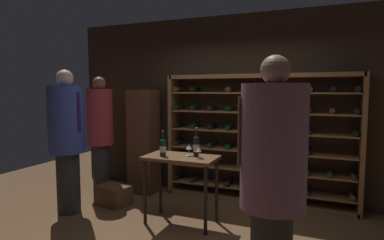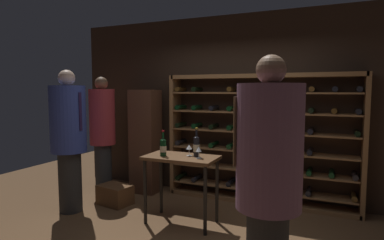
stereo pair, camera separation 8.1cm
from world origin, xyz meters
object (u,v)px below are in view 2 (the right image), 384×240
object	(u,v)px
person_guest_plum_blouse	(103,130)
wine_glass_stemmed_right	(189,148)
wine_bottle_gold_foil	(163,147)
wine_crate	(115,195)
wine_glass_stemmed_left	(199,150)
person_bystander_red_print	(69,135)
display_cabinet	(145,141)
person_guest_khaki	(269,177)
wine_bottle_amber_reserve	(196,146)
tasting_table	(181,166)
wine_rack	(259,139)

from	to	relation	value
person_guest_plum_blouse	wine_glass_stemmed_right	size ratio (longest dim) A/B	13.30
wine_bottle_gold_foil	wine_crate	bearing A→B (deg)	163.06
wine_glass_stemmed_right	wine_glass_stemmed_left	xyz separation A→B (m)	(0.17, -0.09, -0.00)
wine_bottle_gold_foil	wine_glass_stemmed_right	xyz separation A→B (m)	(0.30, 0.15, -0.01)
person_bystander_red_print	person_guest_plum_blouse	distance (m)	0.82
display_cabinet	person_guest_khaki	bearing A→B (deg)	-42.37
person_bystander_red_print	wine_bottle_amber_reserve	xyz separation A→B (m)	(1.80, 0.31, -0.08)
person_guest_plum_blouse	wine_bottle_amber_reserve	size ratio (longest dim) A/B	5.22
person_bystander_red_print	tasting_table	bearing A→B (deg)	94.47
tasting_table	person_guest_plum_blouse	distance (m)	1.80
person_bystander_red_print	wine_bottle_gold_foil	world-z (taller)	person_bystander_red_print
wine_bottle_gold_foil	tasting_table	bearing A→B (deg)	21.65
person_bystander_red_print	wine_glass_stemmed_right	distance (m)	1.73
display_cabinet	wine_glass_stemmed_right	bearing A→B (deg)	-36.07
person_bystander_red_print	display_cabinet	bearing A→B (deg)	152.30
tasting_table	person_bystander_red_print	world-z (taller)	person_bystander_red_print
wine_crate	wine_glass_stemmed_left	world-z (taller)	wine_glass_stemmed_left
display_cabinet	wine_bottle_amber_reserve	distance (m)	1.57
wine_crate	wine_bottle_amber_reserve	size ratio (longest dim) A/B	1.30
display_cabinet	wine_glass_stemmed_left	world-z (taller)	display_cabinet
tasting_table	wine_glass_stemmed_left	size ratio (longest dim) A/B	6.41
person_guest_plum_blouse	wine_glass_stemmed_left	world-z (taller)	person_guest_plum_blouse
tasting_table	display_cabinet	size ratio (longest dim) A/B	0.54
person_bystander_red_print	wine_bottle_amber_reserve	bearing A→B (deg)	95.18
person_guest_khaki	wine_bottle_gold_foil	xyz separation A→B (m)	(-1.55, 1.21, -0.09)
person_guest_khaki	wine_bottle_gold_foil	bearing A→B (deg)	73.37
person_guest_plum_blouse	wine_bottle_gold_foil	xyz separation A→B (m)	(1.47, -0.64, -0.08)
person_guest_plum_blouse	wine_bottle_amber_reserve	world-z (taller)	person_guest_plum_blouse
person_bystander_red_print	display_cabinet	world-z (taller)	person_bystander_red_print
display_cabinet	person_bystander_red_print	bearing A→B (deg)	-113.04
person_guest_khaki	person_bystander_red_print	xyz separation A→B (m)	(-2.94, 1.04, 0.01)
wine_bottle_gold_foil	wine_bottle_amber_reserve	bearing A→B (deg)	18.92
tasting_table	wine_rack	bearing A→B (deg)	57.79
wine_bottle_amber_reserve	tasting_table	bearing A→B (deg)	-164.28
person_guest_plum_blouse	wine_bottle_gold_foil	size ratio (longest dim) A/B	5.82
wine_bottle_gold_foil	display_cabinet	bearing A→B (deg)	131.46
wine_crate	wine_bottle_amber_reserve	xyz separation A→B (m)	(1.40, -0.17, 0.87)
wine_bottle_amber_reserve	wine_glass_stemmed_right	xyz separation A→B (m)	(-0.10, 0.01, -0.03)
wine_rack	wine_glass_stemmed_left	bearing A→B (deg)	-111.95
wine_rack	display_cabinet	distance (m)	1.86
tasting_table	wine_bottle_amber_reserve	world-z (taller)	wine_bottle_amber_reserve
tasting_table	wine_bottle_amber_reserve	bearing A→B (deg)	15.72
tasting_table	wine_glass_stemmed_right	size ratio (longest dim) A/B	6.38
tasting_table	display_cabinet	xyz separation A→B (m)	(-1.11, 0.93, 0.12)
wine_bottle_gold_foil	wine_bottle_amber_reserve	world-z (taller)	wine_bottle_amber_reserve
wine_glass_stemmed_left	person_guest_khaki	bearing A→B (deg)	-49.60
wine_rack	tasting_table	distance (m)	1.40
wine_glass_stemmed_right	wine_glass_stemmed_left	size ratio (longest dim) A/B	1.01
wine_bottle_amber_reserve	wine_glass_stemmed_right	bearing A→B (deg)	175.51
wine_rack	wine_bottle_gold_foil	bearing A→B (deg)	-127.13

